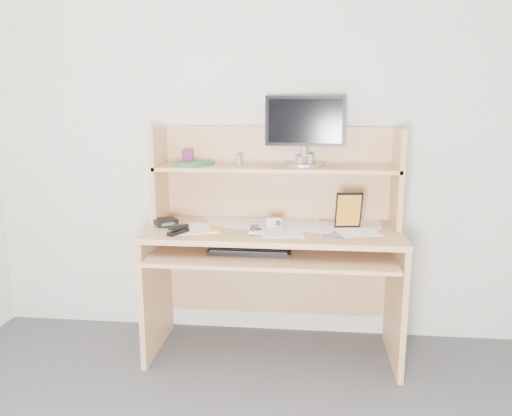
# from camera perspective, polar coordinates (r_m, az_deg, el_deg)

# --- Properties ---
(back_wall) EXTENTS (3.60, 0.04, 2.50)m
(back_wall) POSITION_cam_1_polar(r_m,az_deg,el_deg) (3.02, 2.50, 8.36)
(back_wall) COLOR silver
(back_wall) RESTS_ON floor
(desk) EXTENTS (1.40, 0.70, 1.30)m
(desk) POSITION_cam_1_polar(r_m,az_deg,el_deg) (2.87, 2.11, -3.05)
(desk) COLOR tan
(desk) RESTS_ON floor
(paper_clutter) EXTENTS (1.32, 0.54, 0.01)m
(paper_clutter) POSITION_cam_1_polar(r_m,az_deg,el_deg) (2.78, 2.00, -2.29)
(paper_clutter) COLOR white
(paper_clutter) RESTS_ON desk
(keyboard) EXTENTS (0.44, 0.16, 0.03)m
(keyboard) POSITION_cam_1_polar(r_m,az_deg,el_deg) (2.67, -0.75, -4.86)
(keyboard) COLOR black
(keyboard) RESTS_ON desk
(tv_remote) EXTENTS (0.05, 0.16, 0.02)m
(tv_remote) POSITION_cam_1_polar(r_m,az_deg,el_deg) (2.70, -0.25, -2.48)
(tv_remote) COLOR #A6A6A0
(tv_remote) RESTS_ON paper_clutter
(flip_phone) EXTENTS (0.07, 0.10, 0.02)m
(flip_phone) POSITION_cam_1_polar(r_m,az_deg,el_deg) (2.67, 0.23, -2.54)
(flip_phone) COLOR #B8B8BB
(flip_phone) RESTS_ON paper_clutter
(stapler) EXTENTS (0.10, 0.14, 0.04)m
(stapler) POSITION_cam_1_polar(r_m,az_deg,el_deg) (2.69, -8.90, -2.38)
(stapler) COLOR black
(stapler) RESTS_ON paper_clutter
(wallet) EXTENTS (0.16, 0.15, 0.03)m
(wallet) POSITION_cam_1_polar(r_m,az_deg,el_deg) (2.89, -10.32, -1.54)
(wallet) COLOR black
(wallet) RESTS_ON paper_clutter
(sticky_note_pad) EXTENTS (0.08, 0.08, 0.01)m
(sticky_note_pad) POSITION_cam_1_polar(r_m,az_deg,el_deg) (2.71, -4.83, -2.64)
(sticky_note_pad) COLOR #FAFD42
(sticky_note_pad) RESTS_ON desk
(digital_camera) EXTENTS (0.09, 0.05, 0.05)m
(digital_camera) POSITION_cam_1_polar(r_m,az_deg,el_deg) (2.78, 2.05, -1.66)
(digital_camera) COLOR #A9A9AC
(digital_camera) RESTS_ON paper_clutter
(game_case) EXTENTS (0.15, 0.04, 0.20)m
(game_case) POSITION_cam_1_polar(r_m,az_deg,el_deg) (2.79, 10.53, -0.25)
(game_case) COLOR black
(game_case) RESTS_ON paper_clutter
(blue_pen) EXTENTS (0.11, 0.08, 0.01)m
(blue_pen) POSITION_cam_1_polar(r_m,az_deg,el_deg) (2.60, 8.85, -3.25)
(blue_pen) COLOR #1C2BD3
(blue_pen) RESTS_ON paper_clutter
(card_box) EXTENTS (0.06, 0.02, 0.09)m
(card_box) POSITION_cam_1_polar(r_m,az_deg,el_deg) (2.97, -7.84, 5.77)
(card_box) COLOR maroon
(card_box) RESTS_ON desk
(shelf_book) EXTENTS (0.22, 0.24, 0.02)m
(shelf_book) POSITION_cam_1_polar(r_m,az_deg,el_deg) (2.92, -7.07, 5.04)
(shelf_book) COLOR #378A56
(shelf_book) RESTS_ON desk
(chip_stack_a) EXTENTS (0.05, 0.05, 0.05)m
(chip_stack_a) POSITION_cam_1_polar(r_m,az_deg,el_deg) (2.91, 4.92, 5.40)
(chip_stack_a) COLOR black
(chip_stack_a) RESTS_ON desk
(chip_stack_b) EXTENTS (0.05, 0.05, 0.06)m
(chip_stack_b) POSITION_cam_1_polar(r_m,az_deg,el_deg) (2.89, -1.99, 5.46)
(chip_stack_b) COLOR white
(chip_stack_b) RESTS_ON desk
(chip_stack_c) EXTENTS (0.05, 0.05, 0.05)m
(chip_stack_c) POSITION_cam_1_polar(r_m,az_deg,el_deg) (2.88, 5.12, 5.33)
(chip_stack_c) COLOR black
(chip_stack_c) RESTS_ON desk
(chip_stack_d) EXTENTS (0.04, 0.04, 0.07)m
(chip_stack_d) POSITION_cam_1_polar(r_m,az_deg,el_deg) (2.90, 6.17, 5.48)
(chip_stack_d) COLOR white
(chip_stack_d) RESTS_ON desk
(monitor) EXTENTS (0.46, 0.23, 0.40)m
(monitor) POSITION_cam_1_polar(r_m,az_deg,el_deg) (2.91, 5.60, 9.04)
(monitor) COLOR #B0B1B5
(monitor) RESTS_ON desk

